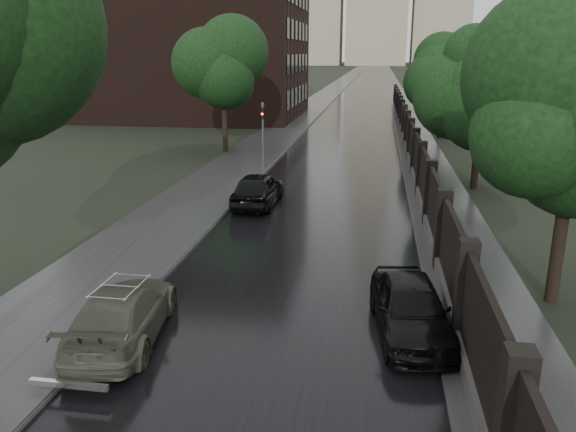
% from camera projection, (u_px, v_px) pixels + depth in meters
% --- Properties ---
extents(road, '(8.00, 420.00, 0.02)m').
position_uv_depth(road, '(372.00, 73.00, 189.67)').
color(road, black).
rests_on(road, ground).
extents(sidewalk_left, '(4.00, 420.00, 0.16)m').
position_uv_depth(sidewalk_left, '(354.00, 72.00, 190.55)').
color(sidewalk_left, '#2D2D2D').
rests_on(sidewalk_left, ground).
extents(verge_right, '(3.00, 420.00, 0.08)m').
position_uv_depth(verge_right, '(389.00, 73.00, 188.84)').
color(verge_right, '#2D2D2D').
rests_on(verge_right, ground).
extents(fence_right, '(0.45, 75.72, 2.70)m').
position_uv_depth(fence_right, '(409.00, 139.00, 38.95)').
color(fence_right, '#383533').
rests_on(fence_right, ground).
extents(tree_left_far, '(4.25, 4.25, 7.39)m').
position_uv_depth(tree_left_far, '(223.00, 77.00, 37.74)').
color(tree_left_far, black).
rests_on(tree_left_far, ground).
extents(tree_right_a, '(4.08, 4.08, 7.01)m').
position_uv_depth(tree_right_a, '(575.00, 127.00, 14.65)').
color(tree_right_a, black).
rests_on(tree_right_a, ground).
extents(tree_right_b, '(4.08, 4.08, 7.01)m').
position_uv_depth(tree_right_b, '(483.00, 91.00, 27.92)').
color(tree_right_b, black).
rests_on(tree_right_b, ground).
extents(tree_right_c, '(4.08, 4.08, 7.01)m').
position_uv_depth(tree_right_c, '(444.00, 76.00, 44.98)').
color(tree_right_c, black).
rests_on(tree_right_c, ground).
extents(traffic_light, '(0.16, 0.32, 4.00)m').
position_uv_depth(traffic_light, '(263.00, 130.00, 33.24)').
color(traffic_light, '#59595E').
rests_on(traffic_light, ground).
extents(brick_building, '(24.00, 18.00, 20.00)m').
position_uv_depth(brick_building, '(185.00, 20.00, 58.75)').
color(brick_building, black).
rests_on(brick_building, ground).
extents(volga_sedan, '(2.56, 4.95, 1.37)m').
position_uv_depth(volga_sedan, '(122.00, 314.00, 13.74)').
color(volga_sedan, '#535544').
rests_on(volga_sedan, ground).
extents(hatchback_left, '(1.89, 4.60, 1.56)m').
position_uv_depth(hatchback_left, '(258.00, 189.00, 25.83)').
color(hatchback_left, black).
rests_on(hatchback_left, ground).
extents(car_right_near, '(2.27, 4.46, 1.46)m').
position_uv_depth(car_right_near, '(411.00, 308.00, 13.97)').
color(car_right_near, black).
rests_on(car_right_near, ground).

